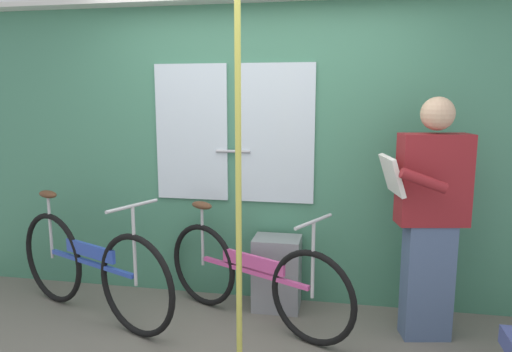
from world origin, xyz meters
The scene contains 6 objects.
train_door_wall centered at (-0.01, 1.15, 1.26)m, with size 5.44×0.28×2.42m.
bicycle_near_door centered at (0.04, 0.67, 0.36)m, with size 1.52×0.84×0.88m.
bicycle_leaning_behind centered at (-1.18, 0.52, 0.39)m, with size 1.61×0.79×0.95m.
passenger_reading_newspaper centered at (1.26, 0.68, 0.88)m, with size 0.60×0.53×1.67m.
trash_bin_by_wall centered at (0.18, 0.94, 0.29)m, with size 0.37×0.28×0.58m, color gray.
handrail_pole centered at (0.09, 0.02, 1.19)m, with size 0.04×0.04×2.38m, color #C6C14C.
Camera 1 is at (0.69, -2.64, 1.69)m, focal length 33.65 mm.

